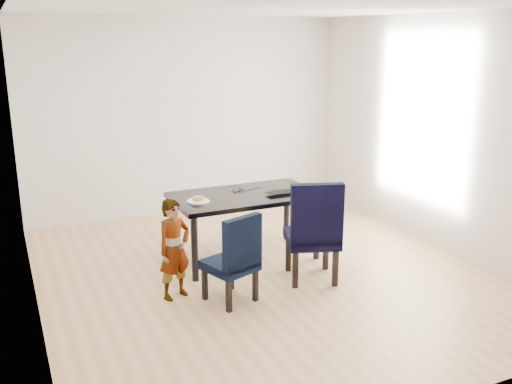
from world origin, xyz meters
name	(u,v)px	position (x,y,z in m)	size (l,w,h in m)	color
floor	(264,274)	(0.00, 0.00, -0.01)	(4.50, 5.00, 0.01)	tan
ceiling	(265,7)	(0.00, 0.00, 2.71)	(4.50, 5.00, 0.01)	white
wall_back	(187,117)	(0.00, 2.50, 1.35)	(4.50, 0.01, 2.70)	silver
wall_front	(438,220)	(0.00, -2.50, 1.35)	(4.50, 0.01, 2.70)	white
wall_left	(23,170)	(-2.25, 0.00, 1.35)	(0.01, 5.00, 2.70)	silver
wall_right	(440,133)	(2.25, 0.00, 1.35)	(0.01, 5.00, 2.70)	silver
dining_table	(245,226)	(0.00, 0.50, 0.38)	(1.60, 0.90, 0.75)	black
chair_left	(230,257)	(-0.56, -0.44, 0.44)	(0.42, 0.44, 0.88)	black
chair_right	(312,229)	(0.40, -0.31, 0.54)	(0.52, 0.54, 1.07)	black
child	(174,249)	(-1.01, -0.15, 0.49)	(0.36, 0.24, 0.98)	#FF5815
plate	(198,201)	(-0.57, 0.43, 0.76)	(0.24, 0.24, 0.01)	silver
sandwich	(198,198)	(-0.57, 0.43, 0.79)	(0.14, 0.07, 0.06)	#AF763E
laptop	(279,192)	(0.37, 0.39, 0.76)	(0.35, 0.23, 0.03)	black
cable_tangle	(239,191)	(-0.01, 0.63, 0.75)	(0.14, 0.14, 0.01)	black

